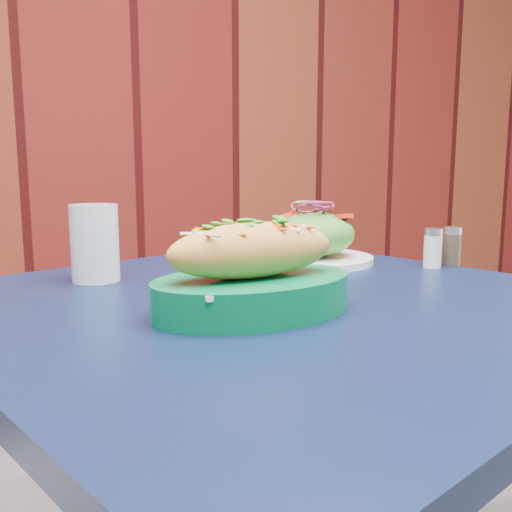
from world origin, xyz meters
name	(u,v)px	position (x,y,z in m)	size (l,w,h in m)	color
brick_wall	(12,14)	(0.00, 2.97, 1.40)	(4.90, 0.04, 2.80)	#571010
cafe_table	(273,358)	(0.17, 1.56, 0.66)	(0.97, 0.97, 0.75)	black
banh_mi_basket	(253,275)	(0.11, 1.50, 0.80)	(0.26, 0.17, 0.12)	#026838
salad_plate	(314,238)	(0.37, 1.76, 0.79)	(0.22, 0.22, 0.12)	white
water_glass	(95,243)	(-0.02, 1.78, 0.81)	(0.07, 0.07, 0.12)	silver
salt_shaker	(433,248)	(0.52, 1.62, 0.78)	(0.03, 0.03, 0.07)	white
pepper_shaker	(452,246)	(0.56, 1.62, 0.78)	(0.03, 0.03, 0.07)	#3F3326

